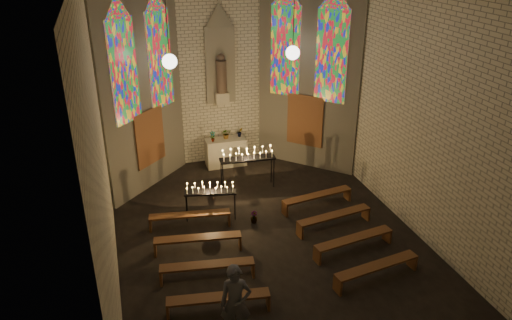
# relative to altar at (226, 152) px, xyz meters

# --- Properties ---
(floor) EXTENTS (12.00, 12.00, 0.00)m
(floor) POSITION_rel_altar_xyz_m (0.00, -5.45, -0.50)
(floor) COLOR black
(floor) RESTS_ON ground
(room) EXTENTS (8.22, 12.43, 7.00)m
(room) POSITION_rel_altar_xyz_m (-0.00, -2.08, 3.22)
(room) COLOR beige
(room) RESTS_ON ground
(altar) EXTENTS (1.40, 0.60, 1.00)m
(altar) POSITION_rel_altar_xyz_m (0.00, 0.00, 0.00)
(altar) COLOR beige
(altar) RESTS_ON ground
(flower_vase_left) EXTENTS (0.21, 0.15, 0.38)m
(flower_vase_left) POSITION_rel_altar_xyz_m (-0.47, -0.09, 0.69)
(flower_vase_left) COLOR #4C723F
(flower_vase_left) RESTS_ON altar
(flower_vase_center) EXTENTS (0.32, 0.28, 0.36)m
(flower_vase_center) POSITION_rel_altar_xyz_m (0.05, 0.06, 0.68)
(flower_vase_center) COLOR #4C723F
(flower_vase_center) RESTS_ON altar
(flower_vase_right) EXTENTS (0.21, 0.18, 0.34)m
(flower_vase_right) POSITION_rel_altar_xyz_m (0.55, 0.08, 0.67)
(flower_vase_right) COLOR #4C723F
(flower_vase_right) RESTS_ON altar
(aisle_flower_pot) EXTENTS (0.21, 0.21, 0.36)m
(aisle_flower_pot) POSITION_rel_altar_xyz_m (-0.14, -3.98, -0.32)
(aisle_flower_pot) COLOR #4C723F
(aisle_flower_pot) RESTS_ON ground
(votive_stand_left) EXTENTS (1.52, 0.66, 1.09)m
(votive_stand_left) POSITION_rel_altar_xyz_m (-1.27, -3.37, 0.44)
(votive_stand_left) COLOR black
(votive_stand_left) RESTS_ON ground
(votive_stand_right) EXTENTS (1.80, 0.55, 1.31)m
(votive_stand_right) POSITION_rel_altar_xyz_m (0.28, -1.85, 0.62)
(votive_stand_right) COLOR black
(votive_stand_right) RESTS_ON ground
(pew_left_0) EXTENTS (2.28, 0.65, 0.43)m
(pew_left_0) POSITION_rel_altar_xyz_m (-1.94, -3.69, -0.15)
(pew_left_0) COLOR #543018
(pew_left_0) RESTS_ON ground
(pew_right_0) EXTENTS (2.28, 0.65, 0.43)m
(pew_right_0) POSITION_rel_altar_xyz_m (1.94, -3.69, -0.15)
(pew_right_0) COLOR #543018
(pew_right_0) RESTS_ON ground
(pew_left_1) EXTENTS (2.28, 0.65, 0.43)m
(pew_left_1) POSITION_rel_altar_xyz_m (-1.94, -4.89, -0.15)
(pew_left_1) COLOR #543018
(pew_left_1) RESTS_ON ground
(pew_right_1) EXTENTS (2.28, 0.65, 0.43)m
(pew_right_1) POSITION_rel_altar_xyz_m (1.94, -4.89, -0.15)
(pew_right_1) COLOR #543018
(pew_right_1) RESTS_ON ground
(pew_left_2) EXTENTS (2.28, 0.65, 0.43)m
(pew_left_2) POSITION_rel_altar_xyz_m (-1.94, -6.09, -0.15)
(pew_left_2) COLOR #543018
(pew_left_2) RESTS_ON ground
(pew_right_2) EXTENTS (2.28, 0.65, 0.43)m
(pew_right_2) POSITION_rel_altar_xyz_m (1.94, -6.09, -0.15)
(pew_right_2) COLOR #543018
(pew_right_2) RESTS_ON ground
(pew_left_3) EXTENTS (2.28, 0.65, 0.43)m
(pew_left_3) POSITION_rel_altar_xyz_m (-1.94, -7.29, -0.15)
(pew_left_3) COLOR #543018
(pew_left_3) RESTS_ON ground
(pew_right_3) EXTENTS (2.28, 0.65, 0.43)m
(pew_right_3) POSITION_rel_altar_xyz_m (1.94, -7.29, -0.15)
(pew_right_3) COLOR #543018
(pew_right_3) RESTS_ON ground
(visitor) EXTENTS (0.71, 0.55, 1.75)m
(visitor) POSITION_rel_altar_xyz_m (-1.75, -8.09, 0.37)
(visitor) COLOR #4B4C55
(visitor) RESTS_ON ground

